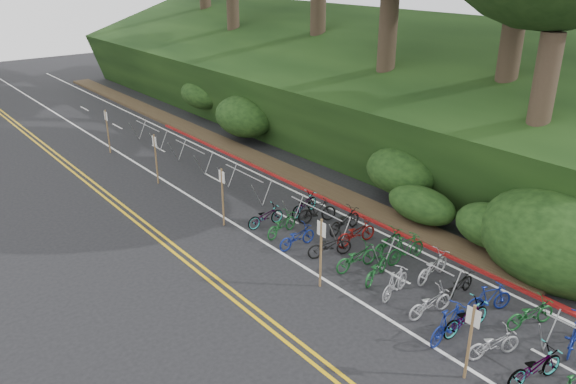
{
  "coord_description": "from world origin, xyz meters",
  "views": [
    {
      "loc": [
        -10.35,
        -7.04,
        10.21
      ],
      "look_at": [
        2.96,
        9.7,
        1.3
      ],
      "focal_mm": 35.0,
      "sensor_mm": 36.0,
      "label": 1
    }
  ],
  "objects": [
    {
      "name": "ground",
      "position": [
        0.0,
        0.0,
        0.0
      ],
      "size": [
        120.0,
        120.0,
        0.0
      ],
      "primitive_type": "plane",
      "color": "black",
      "rests_on": "ground"
    },
    {
      "name": "road_markings",
      "position": [
        0.63,
        10.1,
        0.0
      ],
      "size": [
        7.47,
        80.0,
        0.01
      ],
      "color": "gold",
      "rests_on": "ground"
    },
    {
      "name": "red_curb",
      "position": [
        5.7,
        12.0,
        0.05
      ],
      "size": [
        0.25,
        28.0,
        0.1
      ],
      "primitive_type": "cube",
      "color": "maroon",
      "rests_on": "ground"
    },
    {
      "name": "embankment",
      "position": [
        12.96,
        19.04,
        2.57
      ],
      "size": [
        14.3,
        48.14,
        9.11
      ],
      "color": "black",
      "rests_on": "ground"
    },
    {
      "name": "bike_racks_rest",
      "position": [
        3.0,
        13.0,
        0.85
      ],
      "size": [
        1.14,
        23.0,
        1.17
      ],
      "color": "gray",
      "rests_on": "ground"
    },
    {
      "name": "signpost_near",
      "position": [
        0.62,
        -0.72,
        1.29
      ],
      "size": [
        0.08,
        0.4,
        2.25
      ],
      "color": "brown",
      "rests_on": "ground"
    },
    {
      "name": "signposts_rest",
      "position": [
        0.6,
        14.0,
        1.43
      ],
      "size": [
        0.08,
        18.4,
        2.5
      ],
      "color": "brown",
      "rests_on": "ground"
    },
    {
      "name": "bike_front",
      "position": [
        1.6,
        0.58,
        0.55
      ],
      "size": [
        0.69,
        1.88,
        1.11
      ],
      "primitive_type": "imported",
      "rotation": [
        0.0,
        0.0,
        1.66
      ],
      "color": "navy",
      "rests_on": "ground"
    },
    {
      "name": "bike_valet",
      "position": [
        3.0,
        3.58,
        0.48
      ],
      "size": [
        3.21,
        14.55,
        1.08
      ],
      "color": "#144C1E",
      "rests_on": "ground"
    }
  ]
}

